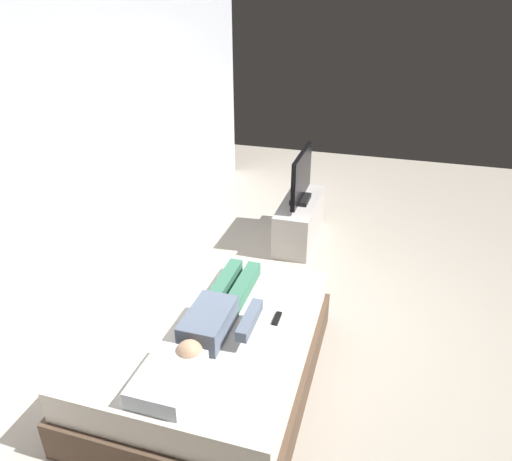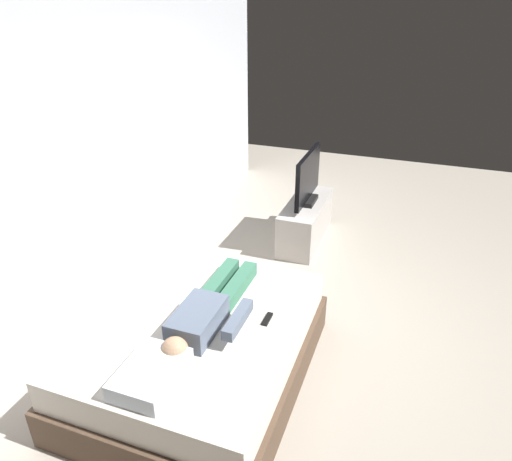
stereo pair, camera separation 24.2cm
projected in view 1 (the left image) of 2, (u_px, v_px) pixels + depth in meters
The scene contains 8 objects.
ground_plane at pixel (289, 318), 4.33m from camera, with size 10.00×10.00×0.00m, color #ADA393.
back_wall at pixel (118, 141), 4.49m from camera, with size 6.40×0.10×2.80m, color silver.
bed at pixel (209, 352), 3.54m from camera, with size 1.92×1.52×0.54m.
pillow at pixel (168, 379), 2.85m from camera, with size 0.48×0.34×0.12m, color white.
person at pixel (217, 313), 3.39m from camera, with size 1.26×0.46×0.18m.
remote at pixel (277, 318), 3.45m from camera, with size 0.15×0.04×0.02m, color black.
tv_stand at pixel (299, 220), 5.59m from camera, with size 1.10×0.40×0.50m, color #B7B2AD.
tv at pixel (301, 178), 5.35m from camera, with size 0.88×0.20×0.59m.
Camera 1 is at (-3.43, -0.71, 2.69)m, focal length 33.14 mm.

